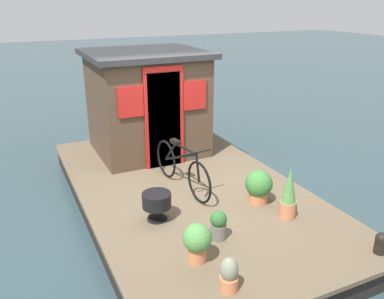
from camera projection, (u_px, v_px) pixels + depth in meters
ground_plane at (187, 207)px, 6.70m from camera, size 60.00×60.00×0.00m
houseboat_deck at (187, 196)px, 6.63m from camera, size 5.89×3.34×0.38m
houseboat_cabin at (147, 102)px, 7.76m from camera, size 1.98×2.17×1.95m
bicycle at (181, 167)px, 6.36m from camera, size 1.71×0.50×0.77m
potted_plant_rosemary at (229, 275)px, 4.16m from camera, size 0.20×0.20×0.39m
potted_plant_ivy at (259, 186)px, 5.94m from camera, size 0.41×0.41×0.51m
potted_plant_thyme at (289, 194)px, 5.50m from camera, size 0.23×0.23×0.76m
potted_plant_succulent at (197, 241)px, 4.59m from camera, size 0.34×0.34×0.48m
potted_plant_sage at (218, 225)px, 5.06m from camera, size 0.21×0.21×0.38m
charcoal_grill at (157, 201)px, 5.47m from camera, size 0.40×0.40×0.40m
mooring_bollard at (381, 242)px, 4.79m from camera, size 0.15×0.15×0.27m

